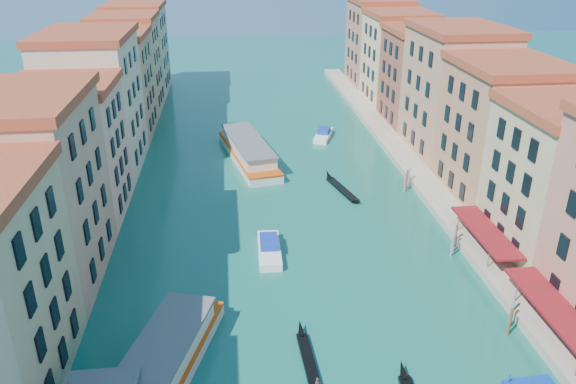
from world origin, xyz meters
name	(u,v)px	position (x,y,z in m)	size (l,w,h in m)	color
left_bank_palazzos	(86,120)	(-26.00, 64.68, 9.71)	(12.80, 128.40, 21.00)	#C7B590
right_bank_palazzos	(468,108)	(30.00, 65.00, 9.75)	(12.80, 128.40, 21.00)	#9D3E31
quay	(411,167)	(22.00, 65.00, 0.50)	(4.00, 140.00, 1.00)	gray
restaurant_awnings	(564,319)	(22.19, 23.00, 2.99)	(3.20, 44.55, 3.12)	maroon
mooring_poles_right	(497,298)	(19.10, 28.80, 1.30)	(1.44, 54.24, 3.20)	brown
vaporetto_near	(155,375)	(-12.57, 21.59, 1.42)	(10.86, 21.62, 3.14)	silver
vaporetto_far	(248,151)	(-3.09, 72.23, 1.53)	(9.64, 23.40, 3.40)	silver
gondola_fore	(310,364)	(-0.04, 22.70, 0.36)	(1.32, 10.66, 2.12)	black
gondola_far	(341,188)	(9.67, 58.42, 0.33)	(3.70, 11.28, 1.62)	black
motorboat_mid	(269,248)	(-1.98, 41.87, 0.64)	(2.72, 8.03, 1.65)	white
motorboat_far	(323,134)	(10.93, 81.82, 0.61)	(4.75, 7.90, 1.56)	white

